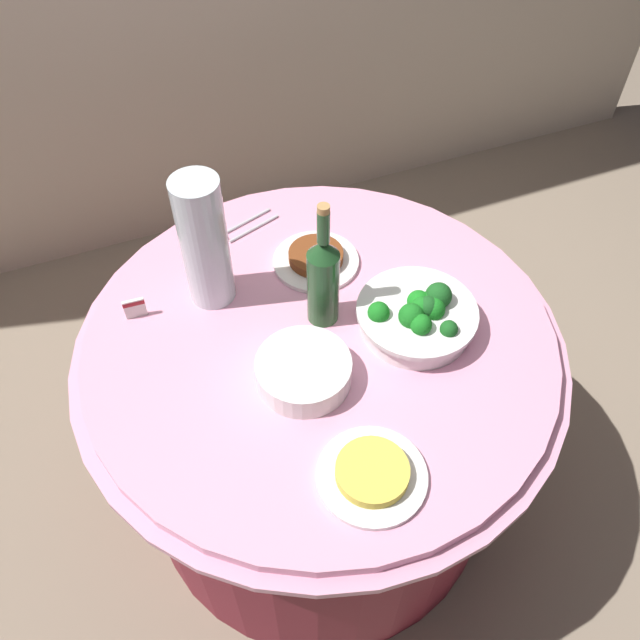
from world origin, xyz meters
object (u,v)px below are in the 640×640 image
(wine_bottle, at_px, (323,278))
(food_plate_fried_egg, at_px, (372,474))
(food_plate_stir_fry, at_px, (316,259))
(serving_tongs, at_px, (248,226))
(broccoli_bowl, at_px, (418,316))
(plate_stack, at_px, (304,371))
(decorative_fruit_vase, at_px, (205,248))
(label_placard_front, at_px, (135,307))

(wine_bottle, height_order, food_plate_fried_egg, wine_bottle)
(wine_bottle, relative_size, food_plate_stir_fry, 1.53)
(wine_bottle, height_order, serving_tongs, wine_bottle)
(food_plate_stir_fry, bearing_deg, broccoli_bowl, -64.46)
(plate_stack, xyz_separation_m, food_plate_fried_egg, (0.04, -0.27, -0.02))
(plate_stack, distance_m, food_plate_stir_fry, 0.37)
(food_plate_stir_fry, bearing_deg, decorative_fruit_vase, -178.67)
(wine_bottle, distance_m, serving_tongs, 0.40)
(serving_tongs, relative_size, food_plate_fried_egg, 0.75)
(decorative_fruit_vase, bearing_deg, wine_bottle, -37.01)
(plate_stack, relative_size, wine_bottle, 0.62)
(decorative_fruit_vase, bearing_deg, label_placard_front, -179.44)
(wine_bottle, xyz_separation_m, decorative_fruit_vase, (-0.22, 0.17, 0.02))
(decorative_fruit_vase, relative_size, food_plate_fried_egg, 1.55)
(broccoli_bowl, relative_size, wine_bottle, 0.83)
(wine_bottle, distance_m, label_placard_front, 0.45)
(wine_bottle, xyz_separation_m, food_plate_stir_fry, (0.05, 0.17, -0.11))
(label_placard_front, bearing_deg, wine_bottle, -21.98)
(decorative_fruit_vase, bearing_deg, plate_stack, -70.45)
(plate_stack, xyz_separation_m, serving_tongs, (0.04, 0.52, -0.03))
(broccoli_bowl, height_order, serving_tongs, broccoli_bowl)
(plate_stack, distance_m, label_placard_front, 0.44)
(decorative_fruit_vase, xyz_separation_m, food_plate_fried_egg, (0.15, -0.59, -0.14))
(wine_bottle, bearing_deg, plate_stack, -125.00)
(decorative_fruit_vase, relative_size, label_placard_front, 6.18)
(plate_stack, height_order, food_plate_stir_fry, plate_stack)
(plate_stack, distance_m, food_plate_fried_egg, 0.27)
(wine_bottle, distance_m, food_plate_fried_egg, 0.45)
(food_plate_stir_fry, distance_m, food_plate_fried_egg, 0.61)
(decorative_fruit_vase, xyz_separation_m, serving_tongs, (0.15, 0.20, -0.15))
(wine_bottle, bearing_deg, serving_tongs, 100.59)
(food_plate_fried_egg, relative_size, label_placard_front, 4.00)
(decorative_fruit_vase, height_order, label_placard_front, decorative_fruit_vase)
(plate_stack, bearing_deg, food_plate_stir_fry, 64.13)
(broccoli_bowl, relative_size, food_plate_fried_egg, 1.27)
(food_plate_fried_egg, bearing_deg, decorative_fruit_vase, 104.54)
(wine_bottle, distance_m, food_plate_stir_fry, 0.21)
(plate_stack, height_order, wine_bottle, wine_bottle)
(plate_stack, height_order, label_placard_front, plate_stack)
(serving_tongs, bearing_deg, plate_stack, -94.27)
(broccoli_bowl, distance_m, decorative_fruit_vase, 0.51)
(wine_bottle, xyz_separation_m, label_placard_front, (-0.41, 0.17, -0.10))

